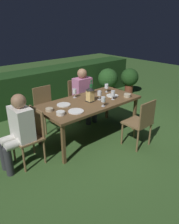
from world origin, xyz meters
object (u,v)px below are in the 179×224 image
(wine_glass_e, at_px, (74,92))
(plate_a, at_px, (112,96))
(person_in_pink, at_px, (84,93))
(chair_head_near, at_px, (31,134))
(chair_side_left_b, at_px, (141,121))
(potted_plant_by_hedge, at_px, (108,80))
(chair_side_right_b, at_px, (79,97))
(chair_side_right_a, at_px, (46,106))
(potted_plant_corner, at_px, (130,78))
(green_bottle_on_table, at_px, (91,89))
(wine_glass_d, at_px, (113,93))
(lantern_centerpiece, at_px, (90,94))
(dining_table, at_px, (89,104))
(bowl_bread, at_px, (61,113))
(bowl_salad, at_px, (127,95))
(bowl_olives, at_px, (49,110))
(plate_c, at_px, (76,111))
(wine_glass_a, at_px, (99,94))
(person_in_cream, at_px, (18,129))
(wine_glass_c, at_px, (107,87))
(plate_b, at_px, (64,105))

(wine_glass_e, relative_size, plate_a, 0.73)
(person_in_pink, bearing_deg, chair_head_near, -157.98)
(chair_side_left_b, bearing_deg, potted_plant_by_hedge, 56.21)
(chair_side_right_b, xyz_separation_m, chair_side_right_a, (-0.85, 0.00, 0.00))
(potted_plant_corner, bearing_deg, wine_glass_e, -161.87)
(potted_plant_by_hedge, bearing_deg, chair_side_right_a, -167.10)
(wine_glass_e, bearing_deg, green_bottle_on_table, -8.92)
(potted_plant_corner, bearing_deg, wine_glass_d, -147.88)
(potted_plant_by_hedge, bearing_deg, chair_head_near, -155.99)
(chair_side_left_b, xyz_separation_m, potted_plant_corner, (2.29, 2.09, -0.03))
(chair_side_right_a, relative_size, lantern_centerpiece, 3.28)
(lantern_centerpiece, xyz_separation_m, potted_plant_corner, (2.73, 1.27, -0.42))
(chair_side_right_b, distance_m, chair_head_near, 1.82)
(dining_table, height_order, lantern_centerpiece, lantern_centerpiece)
(person_in_pink, distance_m, bowl_bread, 1.43)
(person_in_pink, bearing_deg, bowl_salad, -74.26)
(plate_a, xyz_separation_m, bowl_olives, (-1.31, 0.16, 0.02))
(wine_glass_e, relative_size, bowl_olives, 1.35)
(plate_a, distance_m, bowl_bread, 1.27)
(chair_side_left_b, xyz_separation_m, plate_c, (-0.92, 0.62, 0.25))
(bowl_bread, distance_m, potted_plant_by_hedge, 3.09)
(chair_head_near, height_order, wine_glass_a, wine_glass_a)
(bowl_olives, bearing_deg, wine_glass_e, 19.24)
(wine_glass_a, bearing_deg, chair_side_left_b, -72.84)
(wine_glass_e, bearing_deg, person_in_cream, -165.83)
(green_bottle_on_table, xyz_separation_m, wine_glass_c, (0.33, -0.10, 0.01))
(chair_side_right_b, bearing_deg, person_in_pink, -90.00)
(plate_a, bearing_deg, wine_glass_d, -135.26)
(bowl_olives, relative_size, potted_plant_corner, 0.17)
(bowl_olives, height_order, potted_plant_by_hedge, potted_plant_by_hedge)
(plate_c, bearing_deg, lantern_centerpiece, 22.57)
(dining_table, height_order, potted_plant_by_hedge, potted_plant_by_hedge)
(chair_head_near, distance_m, potted_plant_by_hedge, 3.40)
(lantern_centerpiece, bearing_deg, bowl_bread, -169.34)
(chair_side_right_b, distance_m, bowl_bread, 1.57)
(wine_glass_a, bearing_deg, wine_glass_c, 29.03)
(person_in_pink, xyz_separation_m, potted_plant_corner, (2.29, 0.59, -0.18))
(chair_side_right_a, relative_size, chair_side_left_b, 1.00)
(chair_side_right_b, bearing_deg, chair_side_left_b, -90.00)
(chair_side_right_b, relative_size, bowl_salad, 6.44)
(person_in_pink, relative_size, chair_head_near, 1.32)
(green_bottle_on_table, bearing_deg, person_in_cream, -170.83)
(chair_side_right_b, relative_size, potted_plant_corner, 1.15)
(wine_glass_a, bearing_deg, plate_c, -166.61)
(green_bottle_on_table, bearing_deg, chair_head_near, -169.63)
(green_bottle_on_table, relative_size, potted_plant_by_hedge, 0.34)
(chair_side_right_b, relative_size, wine_glass_c, 5.15)
(wine_glass_a, bearing_deg, plate_b, 162.51)
(person_in_cream, height_order, green_bottle_on_table, person_in_cream)
(chair_side_right_a, distance_m, person_in_cream, 1.29)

